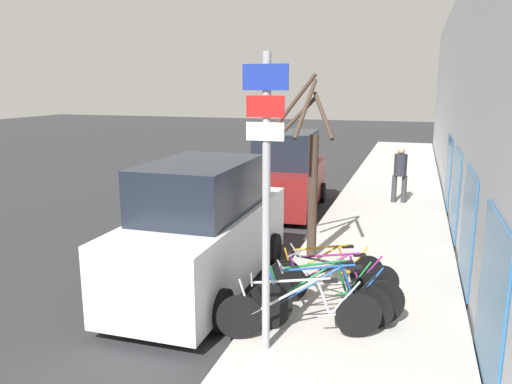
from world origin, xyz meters
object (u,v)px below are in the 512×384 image
at_px(bicycle_0, 299,313).
at_px(parked_car_0, 204,232).
at_px(bicycle_2, 321,293).
at_px(bicycle_1, 326,301).
at_px(bicycle_4, 336,280).
at_px(street_tree, 311,176).
at_px(bicycle_5, 326,271).
at_px(parked_car_1, 287,176).
at_px(signpost, 266,192).
at_px(pedestrian_near, 400,170).
at_px(bicycle_3, 329,290).

distance_m(bicycle_0, parked_car_0, 2.70).
bearing_deg(bicycle_2, bicycle_1, 171.50).
xyz_separation_m(bicycle_4, street_tree, (-0.86, 2.00, 1.34)).
xyz_separation_m(bicycle_5, parked_car_1, (-2.21, 5.88, 0.54)).
distance_m(signpost, parked_car_1, 8.34).
height_order(bicycle_5, parked_car_0, parked_car_0).
xyz_separation_m(parked_car_0, parked_car_1, (-0.01, 6.07, -0.02)).
height_order(bicycle_1, bicycle_2, bicycle_1).
relative_size(bicycle_2, bicycle_4, 0.99).
relative_size(signpost, bicycle_4, 1.95).
height_order(pedestrian_near, street_tree, street_tree).
relative_size(bicycle_4, parked_car_0, 0.42).
bearing_deg(street_tree, signpost, -86.90).
bearing_deg(bicycle_3, parked_car_0, 96.66).
height_order(bicycle_3, bicycle_4, bicycle_3).
relative_size(bicycle_3, bicycle_5, 1.08).
distance_m(bicycle_1, bicycle_3, 0.52).
relative_size(bicycle_0, parked_car_0, 0.46).
distance_m(bicycle_5, street_tree, 2.21).
distance_m(bicycle_1, pedestrian_near, 8.71).
relative_size(parked_car_1, pedestrian_near, 2.52).
height_order(bicycle_0, pedestrian_near, pedestrian_near).
xyz_separation_m(signpost, bicycle_3, (0.62, 1.36, -1.80)).
bearing_deg(bicycle_3, pedestrian_near, 16.08).
relative_size(signpost, street_tree, 1.04).
xyz_separation_m(signpost, bicycle_0, (0.37, 0.41, -1.78)).
bearing_deg(parked_car_0, bicycle_0, -36.99).
xyz_separation_m(bicycle_1, parked_car_0, (-2.42, 1.14, 0.51)).
bearing_deg(bicycle_2, signpost, 126.48).
height_order(bicycle_1, bicycle_4, bicycle_1).
bearing_deg(bicycle_3, parked_car_1, 40.98).
bearing_deg(street_tree, bicycle_2, -74.27).
bearing_deg(parked_car_1, bicycle_5, -73.40).
bearing_deg(bicycle_1, parked_car_1, -3.59).
bearing_deg(bicycle_4, bicycle_2, 148.32).
bearing_deg(signpost, parked_car_0, 131.66).
xyz_separation_m(bicycle_1, bicycle_3, (-0.04, 0.51, -0.04)).
bearing_deg(bicycle_2, bicycle_0, 138.78).
xyz_separation_m(bicycle_0, pedestrian_near, (1.00, 9.09, 0.59)).
xyz_separation_m(bicycle_2, parked_car_1, (-2.30, 6.87, 0.51)).
bearing_deg(bicycle_1, bicycle_4, -22.12).
bearing_deg(parked_car_0, pedestrian_near, 66.75).
xyz_separation_m(bicycle_3, bicycle_4, (0.04, 0.45, -0.01)).
bearing_deg(parked_car_1, bicycle_4, -72.74).
distance_m(bicycle_2, street_tree, 3.03).
height_order(parked_car_1, pedestrian_near, parked_car_1).
bearing_deg(signpost, bicycle_4, 69.97).
bearing_deg(pedestrian_near, signpost, -106.37).
height_order(signpost, parked_car_0, signpost).
bearing_deg(bicycle_3, signpost, 176.83).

